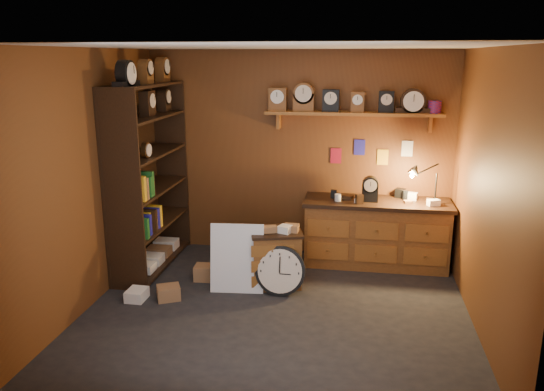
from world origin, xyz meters
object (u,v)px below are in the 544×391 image
at_px(shelving_unit, 146,170).
at_px(big_round_clock, 280,271).
at_px(workbench, 376,229).
at_px(low_cabinet, 276,255).

distance_m(shelving_unit, big_round_clock, 2.10).
bearing_deg(workbench, low_cabinet, -144.53).
distance_m(workbench, big_round_clock, 1.54).
bearing_deg(workbench, shelving_unit, -170.13).
xyz_separation_m(shelving_unit, workbench, (2.84, 0.49, -0.78)).
relative_size(shelving_unit, big_round_clock, 4.52).
relative_size(shelving_unit, workbench, 1.40).
bearing_deg(big_round_clock, shelving_unit, 161.47).
distance_m(shelving_unit, workbench, 2.99).
bearing_deg(shelving_unit, workbench, 9.87).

